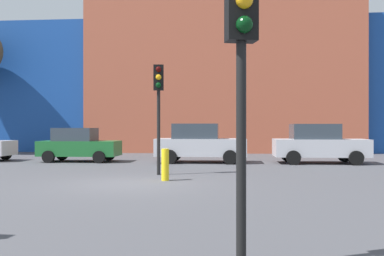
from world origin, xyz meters
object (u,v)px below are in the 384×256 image
(parked_car_3, at_px, (319,144))
(traffic_light_near_right, at_px, (242,45))
(parked_car_1, at_px, (79,145))
(parked_car_2, at_px, (200,143))
(traffic_light_island, at_px, (159,94))
(bollard_yellow_0, at_px, (165,165))

(parked_car_3, relative_size, traffic_light_near_right, 1.18)
(parked_car_1, relative_size, parked_car_3, 0.90)
(parked_car_2, distance_m, parked_car_3, 5.57)
(parked_car_1, bearing_deg, parked_car_3, 0.00)
(traffic_light_island, bearing_deg, traffic_light_near_right, 6.19)
(traffic_light_island, bearing_deg, parked_car_2, 159.78)
(traffic_light_island, height_order, bollard_yellow_0, traffic_light_island)
(parked_car_3, bearing_deg, parked_car_2, -180.00)
(parked_car_1, bearing_deg, parked_car_2, 0.00)
(parked_car_3, relative_size, bollard_yellow_0, 4.21)
(parked_car_1, distance_m, traffic_light_near_right, 17.08)
(traffic_light_near_right, xyz_separation_m, traffic_light_island, (-2.61, 9.88, 0.21))
(parked_car_1, distance_m, parked_car_3, 11.52)
(parked_car_1, height_order, traffic_light_island, traffic_light_island)
(traffic_light_near_right, height_order, traffic_light_island, traffic_light_island)
(traffic_light_island, xyz_separation_m, bollard_yellow_0, (0.47, -1.58, -2.37))
(parked_car_3, height_order, traffic_light_near_right, traffic_light_near_right)
(parked_car_3, bearing_deg, bollard_yellow_0, -131.72)
(traffic_light_near_right, bearing_deg, bollard_yellow_0, -179.17)
(parked_car_3, xyz_separation_m, traffic_light_near_right, (-4.06, -15.25, 1.74))
(parked_car_3, bearing_deg, parked_car_1, -180.00)
(parked_car_2, relative_size, traffic_light_island, 1.10)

